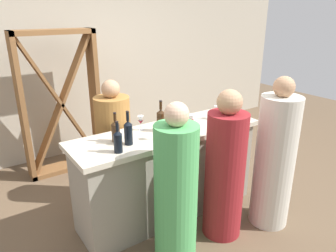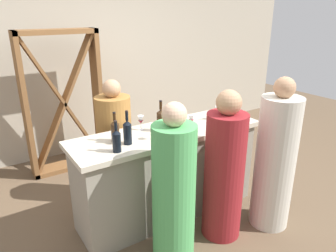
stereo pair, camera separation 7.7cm
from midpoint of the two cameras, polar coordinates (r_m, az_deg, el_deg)
name	(u,v)px [view 2 (the right image)]	position (r m, az deg, el deg)	size (l,w,h in m)	color
ground_plane	(168,211)	(3.68, 0.62, -14.95)	(12.00, 12.00, 0.00)	brown
back_wall	(89,60)	(5.04, -13.60, 11.49)	(8.00, 0.10, 2.80)	#B2A893
bar_counter	(168,172)	(3.42, 0.65, -8.29)	(2.02, 0.63, 0.96)	gray
wine_rack	(64,103)	(4.45, -17.72, 3.94)	(1.02, 0.28, 1.89)	brown
wine_bottle_leftmost_near_black	(117,140)	(2.74, -8.41, -2.53)	(0.08, 0.08, 0.28)	black
wine_bottle_second_left_amber_brown	(115,130)	(2.97, -8.72, -0.74)	(0.08, 0.08, 0.28)	#331E0F
wine_bottle_center_near_black	(127,132)	(2.88, -6.52, -1.00)	(0.08, 0.08, 0.32)	black
wine_bottle_second_right_amber_brown	(161,119)	(3.18, -0.60, 1.18)	(0.08, 0.08, 0.32)	#331E0F
wine_bottle_rightmost_amber_brown	(227,109)	(3.55, 11.20, 2.99)	(0.07, 0.07, 0.34)	#331E0F
wine_glass_near_left	(155,129)	(2.97, -1.53, -0.54)	(0.07, 0.07, 0.15)	white
wine_glass_near_center	(191,120)	(3.23, 4.83, 1.16)	(0.07, 0.07, 0.16)	white
wine_glass_near_right	(218,110)	(3.57, 9.61, 2.87)	(0.07, 0.07, 0.15)	white
wine_glass_far_left	(141,121)	(3.22, -4.22, 0.98)	(0.06, 0.06, 0.15)	white
person_left_guest	(224,173)	(3.07, 10.74, -8.22)	(0.40, 0.40, 1.47)	maroon
person_center_guest	(174,192)	(2.74, 1.86, -11.77)	(0.37, 0.37, 1.46)	#4CA559
person_right_guest	(275,161)	(3.33, 19.27, -6.00)	(0.41, 0.41, 1.55)	beige
person_server_behind	(115,147)	(3.65, -8.85, -3.81)	(0.40, 0.40, 1.43)	#9E6B33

